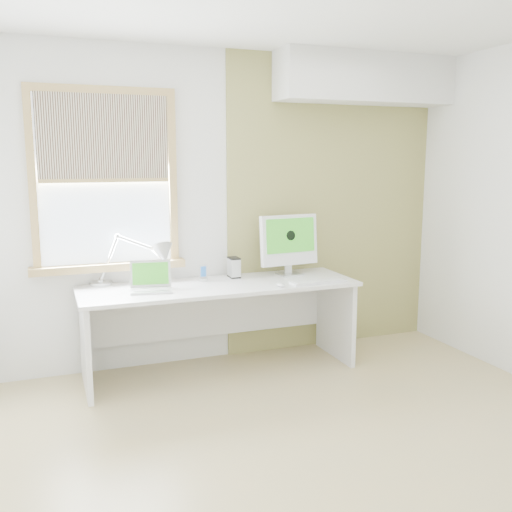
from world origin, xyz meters
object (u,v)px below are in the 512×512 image
laptop (151,283)px  desk_lamp (151,258)px  external_drive (234,267)px  imac (289,241)px  desk (218,306)px

laptop → desk_lamp: bearing=77.3°
external_drive → imac: bearing=-6.5°
external_drive → laptop: bearing=-163.4°
desk → desk_lamp: bearing=165.5°
external_drive → imac: (0.48, -0.05, 0.20)m
laptop → external_drive: laptop is taller
desk → desk_lamp: desk_lamp is taller
external_drive → imac: 0.53m
desk → imac: imac is taller
desk_lamp → laptop: size_ratio=2.00×
desk → external_drive: 0.37m
external_drive → desk: bearing=-141.4°
laptop → imac: 1.25m
imac → desk_lamp: bearing=178.4°
external_drive → desk_lamp: bearing=-178.3°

